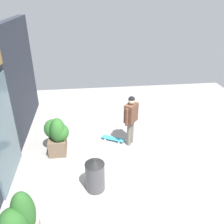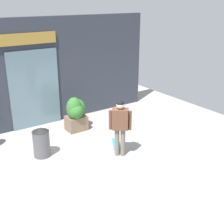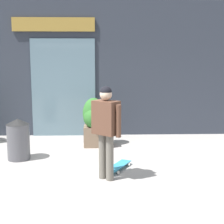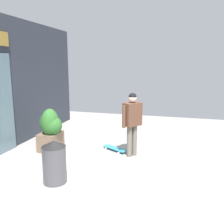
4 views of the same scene
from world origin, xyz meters
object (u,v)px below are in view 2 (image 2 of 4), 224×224
(skateboarder, at_px, (120,123))
(trash_bin, at_px, (41,142))
(skateboard, at_px, (116,144))
(planter_box_left, at_px, (76,113))

(skateboarder, height_order, trash_bin, skateboarder)
(skateboard, relative_size, planter_box_left, 0.65)
(skateboarder, relative_size, planter_box_left, 1.39)
(planter_box_left, xyz_separation_m, trash_bin, (-1.61, -1.00, -0.19))
(skateboarder, xyz_separation_m, planter_box_left, (-0.18, 2.18, -0.36))
(skateboard, distance_m, trash_bin, 2.16)
(planter_box_left, bearing_deg, skateboarder, -85.40)
(skateboard, distance_m, planter_box_left, 1.81)
(skateboarder, height_order, planter_box_left, skateboarder)
(skateboarder, bearing_deg, trash_bin, 95.90)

